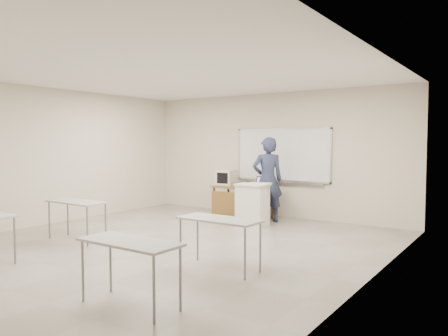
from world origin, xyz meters
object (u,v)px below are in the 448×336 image
Objects in this scene: crt_monitor at (227,177)px; mouse at (251,186)px; laptop at (261,184)px; keyboard at (260,183)px; presenter at (268,180)px; instructor_desk at (240,196)px; whiteboard at (282,156)px; podium at (252,205)px.

mouse is at bearing -9.84° from crt_monitor.
laptop reaches higher than keyboard.
crt_monitor is 1.35m from presenter.
instructor_desk is at bearing -49.04° from presenter.
instructor_desk is at bearing -27.39° from crt_monitor.
instructor_desk is 3.14× the size of crt_monitor.
laptop is (0.95, 0.03, -0.12)m from crt_monitor.
whiteboard is at bearing 19.36° from crt_monitor.
instructor_desk is 0.55m from laptop.
podium reaches higher than mouse.
presenter is at bearing 97.64° from keyboard.
presenter is (0.77, -0.06, 0.42)m from instructor_desk.
podium is at bearing 43.85° from presenter.
laptop is at bearing 113.82° from keyboard.
whiteboard is 1.79m from podium.
presenter is (1.32, -0.30, 0.03)m from crt_monitor.
whiteboard is 0.90m from laptop.
laptop is 0.68× the size of keyboard.
crt_monitor is 0.77m from mouse.
keyboard is at bearing -31.90° from instructor_desk.
crt_monitor is 0.23× the size of presenter.
mouse reaches higher than instructor_desk.
presenter reaches higher than keyboard.
keyboard reaches higher than mouse.
whiteboard is at bearing 57.55° from laptop.
podium is 1.07m from laptop.
podium is (0.75, -0.69, -0.08)m from instructor_desk.
whiteboard reaches higher than mouse.
crt_monitor is at bearing 158.99° from instructor_desk.
crt_monitor is at bearing -57.13° from presenter.
instructor_desk is 4.33× the size of laptop.
instructor_desk is 0.88m from presenter.
podium is at bearing -88.19° from whiteboard.
mouse is (-0.50, -0.62, -0.71)m from whiteboard.
keyboard is at bearing -34.41° from crt_monitor.
instructor_desk is at bearing -148.41° from laptop.
presenter is (-0.13, 0.54, 0.03)m from keyboard.
whiteboard is at bearing 90.86° from podium.
keyboard is (1.45, -0.85, -0.00)m from crt_monitor.
podium is 2.80× the size of laptop.
whiteboard is 1.51m from keyboard.
podium is 2.03× the size of crt_monitor.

